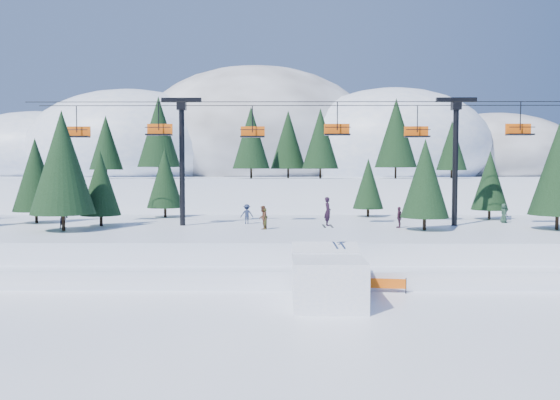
{
  "coord_description": "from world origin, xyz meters",
  "views": [
    {
      "loc": [
        -0.78,
        -25.98,
        6.88
      ],
      "look_at": [
        -1.01,
        6.0,
        5.2
      ],
      "focal_mm": 35.0,
      "sensor_mm": 36.0,
      "label": 1
    }
  ],
  "objects_px": {
    "jump_kicker": "(328,279)",
    "banner_far": "(450,279)",
    "banner_near": "(381,283)",
    "chairlift": "(311,141)"
  },
  "relations": [
    {
      "from": "chairlift",
      "to": "banner_far",
      "type": "bearing_deg",
      "value": -57.77
    },
    {
      "from": "banner_near",
      "to": "banner_far",
      "type": "height_order",
      "value": "same"
    },
    {
      "from": "jump_kicker",
      "to": "banner_far",
      "type": "distance_m",
      "value": 8.57
    },
    {
      "from": "chairlift",
      "to": "banner_far",
      "type": "relative_size",
      "value": 16.55
    },
    {
      "from": "banner_near",
      "to": "banner_far",
      "type": "bearing_deg",
      "value": 17.33
    },
    {
      "from": "jump_kicker",
      "to": "banner_far",
      "type": "relative_size",
      "value": 1.98
    },
    {
      "from": "chairlift",
      "to": "banner_near",
      "type": "distance_m",
      "value": 16.39
    },
    {
      "from": "banner_far",
      "to": "chairlift",
      "type": "bearing_deg",
      "value": 122.23
    },
    {
      "from": "banner_far",
      "to": "banner_near",
      "type": "bearing_deg",
      "value": -162.67
    },
    {
      "from": "chairlift",
      "to": "jump_kicker",
      "type": "bearing_deg",
      "value": -89.7
    }
  ]
}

